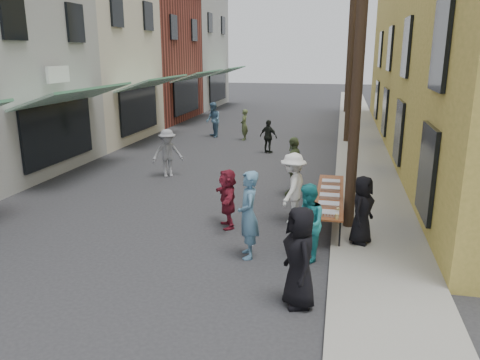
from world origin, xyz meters
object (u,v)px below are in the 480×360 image
at_px(utility_pole_far, 349,50).
at_px(server, 362,210).
at_px(utility_pole_near, 360,45).
at_px(utility_pole_mid, 352,49).
at_px(guest_front_c, 307,223).
at_px(guest_front_a, 300,257).
at_px(serving_table, 330,196).
at_px(catering_tray_sausage, 328,213).

distance_m(utility_pole_far, server, 25.31).
height_order(utility_pole_near, utility_pole_mid, same).
xyz_separation_m(utility_pole_mid, guest_front_c, (-0.90, -14.07, -3.65)).
relative_size(utility_pole_near, guest_front_a, 4.91).
xyz_separation_m(guest_front_a, server, (1.16, 2.90, -0.02)).
bearing_deg(server, utility_pole_near, 37.85).
xyz_separation_m(utility_pole_near, guest_front_c, (-0.90, -2.07, -3.65)).
height_order(utility_pole_far, serving_table, utility_pole_far).
bearing_deg(utility_pole_near, server, -76.08).
height_order(utility_pole_near, serving_table, utility_pole_near).
distance_m(utility_pole_mid, utility_pole_far, 12.00).
xyz_separation_m(utility_pole_near, catering_tray_sausage, (-0.50, -1.15, -3.71)).
bearing_deg(guest_front_c, guest_front_a, -17.49).
relative_size(guest_front_a, server, 1.15).
bearing_deg(utility_pole_far, guest_front_c, -91.98).
distance_m(utility_pole_mid, guest_front_c, 14.56).
height_order(catering_tray_sausage, server, server).
bearing_deg(utility_pole_near, utility_pole_mid, 90.00).
xyz_separation_m(utility_pole_mid, utility_pole_far, (0.00, 12.00, 0.00)).
bearing_deg(guest_front_c, server, 113.85).
xyz_separation_m(serving_table, catering_tray_sausage, (-0.00, -1.65, 0.08)).
relative_size(serving_table, guest_front_c, 2.35).
bearing_deg(utility_pole_far, serving_table, -91.22).
xyz_separation_m(catering_tray_sausage, server, (0.76, 0.10, 0.10)).
relative_size(guest_front_c, server, 1.07).
bearing_deg(utility_pole_mid, utility_pole_near, -90.00).
bearing_deg(guest_front_a, utility_pole_mid, 153.29).
xyz_separation_m(utility_pole_mid, guest_front_a, (-0.90, -15.95, -3.58)).
height_order(utility_pole_mid, guest_front_c, utility_pole_mid).
distance_m(serving_table, server, 1.73).
bearing_deg(utility_pole_mid, guest_front_c, -93.66).
bearing_deg(server, guest_front_a, -177.85).
xyz_separation_m(guest_front_c, server, (1.16, 1.02, 0.04)).
distance_m(catering_tray_sausage, guest_front_c, 1.00).
bearing_deg(guest_front_a, server, 134.74).
relative_size(utility_pole_mid, catering_tray_sausage, 18.00).
distance_m(catering_tray_sausage, server, 0.77).
bearing_deg(guest_front_a, serving_table, 151.38).
bearing_deg(serving_table, utility_pole_far, 88.78).
distance_m(utility_pole_far, catering_tray_sausage, 25.43).
height_order(serving_table, server, server).
bearing_deg(guest_front_c, catering_tray_sausage, 138.90).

